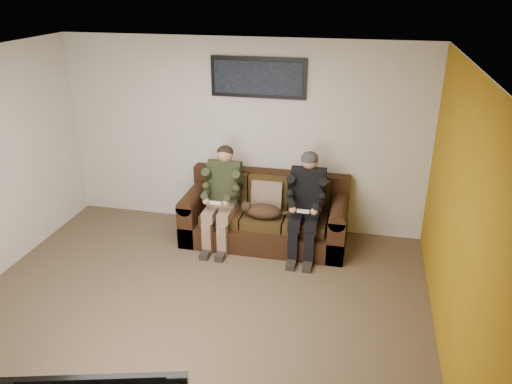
% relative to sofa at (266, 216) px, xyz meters
% --- Properties ---
extents(floor, '(5.00, 5.00, 0.00)m').
position_rel_sofa_xyz_m(floor, '(-0.43, -1.83, -0.33)').
color(floor, brown).
rests_on(floor, ground).
extents(ceiling, '(5.00, 5.00, 0.00)m').
position_rel_sofa_xyz_m(ceiling, '(-0.43, -1.83, 2.27)').
color(ceiling, silver).
rests_on(ceiling, ground).
extents(wall_back, '(5.00, 0.00, 5.00)m').
position_rel_sofa_xyz_m(wall_back, '(-0.43, 0.42, 0.97)').
color(wall_back, beige).
rests_on(wall_back, ground).
extents(wall_front, '(5.00, 0.00, 5.00)m').
position_rel_sofa_xyz_m(wall_front, '(-0.43, -4.08, 0.97)').
color(wall_front, beige).
rests_on(wall_front, ground).
extents(wall_right, '(0.00, 4.50, 4.50)m').
position_rel_sofa_xyz_m(wall_right, '(2.07, -1.83, 0.97)').
color(wall_right, beige).
rests_on(wall_right, ground).
extents(accent_wall_right, '(0.00, 4.50, 4.50)m').
position_rel_sofa_xyz_m(accent_wall_right, '(2.06, -1.83, 0.97)').
color(accent_wall_right, '#A57510').
rests_on(accent_wall_right, ground).
extents(sofa, '(2.14, 0.93, 0.88)m').
position_rel_sofa_xyz_m(sofa, '(0.00, 0.00, 0.00)').
color(sofa, black).
rests_on(sofa, ground).
extents(throw_pillow, '(0.41, 0.20, 0.41)m').
position_rel_sofa_xyz_m(throw_pillow, '(0.00, 0.04, 0.29)').
color(throw_pillow, '#826755').
rests_on(throw_pillow, sofa).
extents(throw_blanket, '(0.44, 0.21, 0.08)m').
position_rel_sofa_xyz_m(throw_blanket, '(-0.65, 0.27, 0.55)').
color(throw_blanket, '#C6BE91').
rests_on(throw_blanket, sofa).
extents(person_left, '(0.51, 0.87, 1.28)m').
position_rel_sofa_xyz_m(person_left, '(-0.55, -0.18, 0.39)').
color(person_left, '#896C56').
rests_on(person_left, sofa).
extents(person_right, '(0.51, 0.86, 1.29)m').
position_rel_sofa_xyz_m(person_right, '(0.55, -0.18, 0.39)').
color(person_right, black).
rests_on(person_right, sofa).
extents(cat, '(0.66, 0.26, 0.24)m').
position_rel_sofa_xyz_m(cat, '(-0.00, -0.25, 0.20)').
color(cat, '#462D1B').
rests_on(cat, sofa).
extents(framed_poster, '(1.25, 0.05, 0.52)m').
position_rel_sofa_xyz_m(framed_poster, '(-0.20, 0.39, 1.77)').
color(framed_poster, black).
rests_on(framed_poster, wall_back).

